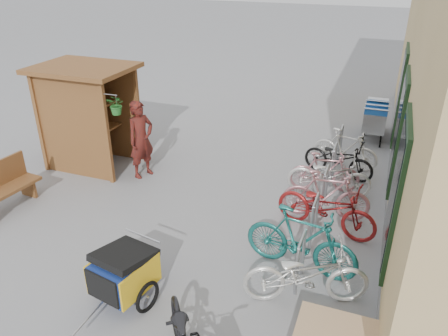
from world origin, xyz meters
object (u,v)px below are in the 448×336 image
(person_kiosk, at_px, (141,140))
(bike_6, at_px, (339,158))
(kiosk, at_px, (84,103))
(bike_4, at_px, (329,176))
(shopping_carts, at_px, (376,115))
(child_trailer, at_px, (124,272))
(bike_1, at_px, (301,241))
(bike_2, at_px, (326,207))
(bike_7, at_px, (345,149))
(bike_5, at_px, (325,172))
(bike_3, at_px, (326,195))
(bike_0, at_px, (306,274))

(person_kiosk, xyz_separation_m, bike_6, (4.19, 1.55, -0.46))
(kiosk, relative_size, bike_4, 1.44)
(shopping_carts, bearing_deg, child_trailer, -111.01)
(bike_4, bearing_deg, kiosk, 88.04)
(kiosk, xyz_separation_m, bike_1, (5.51, -2.13, -0.99))
(shopping_carts, relative_size, bike_2, 0.89)
(kiosk, bearing_deg, bike_7, 19.08)
(child_trailer, distance_m, bike_5, 4.87)
(shopping_carts, relative_size, bike_6, 1.01)
(shopping_carts, distance_m, bike_3, 4.69)
(bike_7, bearing_deg, child_trailer, 168.35)
(bike_0, distance_m, bike_5, 3.45)
(kiosk, distance_m, bike_0, 6.47)
(bike_6, height_order, bike_7, bike_7)
(person_kiosk, xyz_separation_m, bike_5, (4.00, 0.71, -0.44))
(bike_3, bearing_deg, bike_4, -3.41)
(bike_3, relative_size, bike_4, 0.96)
(bike_3, height_order, bike_4, bike_3)
(child_trailer, xyz_separation_m, bike_6, (2.41, 5.17, -0.07))
(bike_6, bearing_deg, bike_1, -167.17)
(child_trailer, relative_size, bike_5, 1.05)
(bike_1, bearing_deg, shopping_carts, 0.85)
(bike_1, height_order, bike_2, bike_1)
(person_kiosk, bearing_deg, shopping_carts, -25.71)
(bike_2, bearing_deg, shopping_carts, 5.65)
(bike_7, bearing_deg, bike_5, -179.22)
(bike_2, bearing_deg, child_trailer, 150.57)
(bike_1, relative_size, bike_2, 0.99)
(bike_0, relative_size, bike_1, 0.98)
(bike_0, relative_size, bike_2, 0.97)
(bike_1, xyz_separation_m, bike_7, (0.22, 4.11, -0.09))
(kiosk, relative_size, shopping_carts, 1.50)
(kiosk, height_order, child_trailer, kiosk)
(bike_3, height_order, bike_7, bike_3)
(person_kiosk, distance_m, bike_0, 5.08)
(bike_7, bearing_deg, person_kiosk, 127.79)
(bike_2, xyz_separation_m, bike_4, (-0.14, 1.36, -0.04))
(bike_0, xyz_separation_m, bike_3, (-0.08, 2.37, 0.02))
(kiosk, bearing_deg, bike_3, -4.37)
(child_trailer, distance_m, bike_0, 2.64)
(kiosk, distance_m, bike_5, 5.61)
(child_trailer, relative_size, bike_0, 0.85)
(bike_1, bearing_deg, bike_3, 3.08)
(bike_1, bearing_deg, bike_7, 4.66)
(person_kiosk, height_order, bike_7, person_kiosk)
(bike_3, bearing_deg, person_kiosk, 77.64)
(shopping_carts, bearing_deg, bike_5, -102.81)
(person_kiosk, bearing_deg, bike_0, -100.04)
(bike_1, height_order, bike_5, bike_1)
(bike_0, height_order, bike_5, bike_0)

